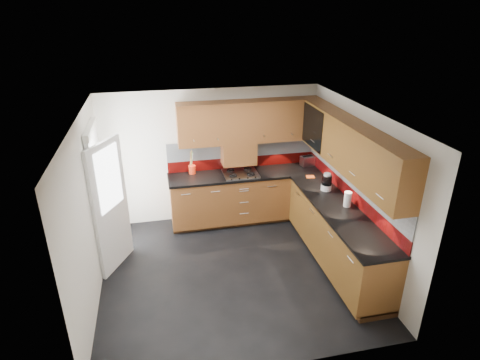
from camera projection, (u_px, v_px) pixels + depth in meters
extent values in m
cube|color=black|center=(232.00, 272.00, 6.05)|extent=(4.00, 3.80, 0.02)
cube|color=white|center=(231.00, 112.00, 5.05)|extent=(4.00, 3.80, 0.10)
cube|color=silver|center=(212.00, 155.00, 7.20)|extent=(4.00, 0.08, 2.64)
cube|color=silver|center=(268.00, 284.00, 3.92)|extent=(4.00, 0.08, 2.64)
cube|color=silver|center=(85.00, 215.00, 5.18)|extent=(0.08, 3.80, 2.64)
cube|color=silver|center=(360.00, 188.00, 5.93)|extent=(0.08, 3.80, 2.64)
cube|color=brown|center=(246.00, 196.00, 7.30)|extent=(2.70, 0.60, 0.95)
cube|color=brown|center=(337.00, 236.00, 6.07)|extent=(0.60, 2.60, 0.95)
cube|color=#402512|center=(245.00, 216.00, 7.50)|extent=(2.70, 0.54, 0.10)
cube|color=#402512|center=(336.00, 259.00, 6.25)|extent=(0.54, 2.60, 0.10)
cube|color=black|center=(245.00, 174.00, 7.11)|extent=(2.72, 0.62, 0.04)
cube|color=black|center=(340.00, 211.00, 5.87)|extent=(0.62, 2.60, 0.04)
cube|color=maroon|center=(242.00, 162.00, 7.32)|extent=(2.70, 0.02, 0.20)
cube|color=silver|center=(242.00, 148.00, 7.21)|extent=(2.70, 0.02, 0.34)
cube|color=maroon|center=(349.00, 192.00, 6.17)|extent=(0.02, 3.20, 0.20)
cube|color=silver|center=(351.00, 176.00, 6.06)|extent=(0.02, 3.20, 0.34)
cube|color=brown|center=(250.00, 121.00, 6.88)|extent=(2.50, 0.33, 0.72)
cube|color=brown|center=(351.00, 147.00, 5.67)|extent=(0.33, 2.87, 0.72)
cube|color=silver|center=(244.00, 137.00, 6.78)|extent=(1.80, 0.01, 0.16)
cube|color=silver|center=(339.00, 163.00, 5.69)|extent=(0.01, 2.00, 0.16)
cube|color=brown|center=(239.00, 153.00, 7.07)|extent=(0.60, 0.33, 0.40)
cube|color=black|center=(312.00, 127.00, 6.56)|extent=(0.01, 0.80, 0.66)
cube|color=#FFD18C|center=(330.00, 126.00, 6.61)|extent=(0.01, 0.76, 0.64)
cube|color=black|center=(322.00, 126.00, 6.58)|extent=(0.29, 0.76, 0.01)
cylinder|color=black|center=(329.00, 124.00, 6.32)|extent=(0.07, 0.07, 0.16)
cylinder|color=black|center=(325.00, 121.00, 6.45)|extent=(0.07, 0.07, 0.16)
cylinder|color=white|center=(321.00, 119.00, 6.58)|extent=(0.07, 0.07, 0.16)
cylinder|color=black|center=(318.00, 116.00, 6.72)|extent=(0.07, 0.07, 0.16)
cube|color=white|center=(100.00, 197.00, 6.07)|extent=(0.06, 0.95, 2.04)
cube|color=white|center=(111.00, 207.00, 5.80)|extent=(0.42, 0.73, 1.98)
cube|color=white|center=(109.00, 179.00, 5.62)|extent=(0.28, 0.50, 0.90)
cube|color=silver|center=(241.00, 173.00, 7.07)|extent=(0.61, 0.52, 0.02)
torus|color=black|center=(233.00, 176.00, 6.91)|extent=(0.14, 0.14, 0.02)
torus|color=black|center=(251.00, 174.00, 6.98)|extent=(0.14, 0.14, 0.02)
torus|color=black|center=(230.00, 170.00, 7.14)|extent=(0.14, 0.14, 0.02)
torus|color=black|center=(248.00, 169.00, 7.20)|extent=(0.14, 0.14, 0.02)
cube|color=black|center=(244.00, 178.00, 6.84)|extent=(0.46, 0.04, 0.02)
cylinder|color=red|center=(192.00, 169.00, 7.06)|extent=(0.12, 0.12, 0.15)
cylinder|color=olive|center=(191.00, 159.00, 7.00)|extent=(0.06, 0.03, 0.30)
cylinder|color=olive|center=(192.00, 160.00, 7.00)|extent=(0.06, 0.02, 0.28)
cylinder|color=olive|center=(191.00, 159.00, 6.99)|extent=(0.05, 0.04, 0.32)
cylinder|color=olive|center=(192.00, 160.00, 7.01)|extent=(0.05, 0.04, 0.26)
cylinder|color=olive|center=(190.00, 160.00, 6.99)|extent=(0.03, 0.06, 0.29)
cube|color=silver|center=(307.00, 161.00, 7.41)|extent=(0.27, 0.19, 0.17)
cube|color=black|center=(308.00, 156.00, 7.37)|extent=(0.19, 0.05, 0.01)
cube|color=black|center=(307.00, 156.00, 7.41)|extent=(0.19, 0.05, 0.01)
cylinder|color=white|center=(326.00, 187.00, 6.45)|extent=(0.17, 0.17, 0.10)
cylinder|color=black|center=(327.00, 180.00, 6.40)|extent=(0.16, 0.16, 0.15)
cylinder|color=white|center=(327.00, 175.00, 6.36)|extent=(0.11, 0.11, 0.04)
cylinder|color=white|center=(348.00, 199.00, 5.91)|extent=(0.15, 0.15, 0.23)
cube|color=#D85118|center=(310.00, 177.00, 6.94)|extent=(0.16, 0.14, 0.01)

